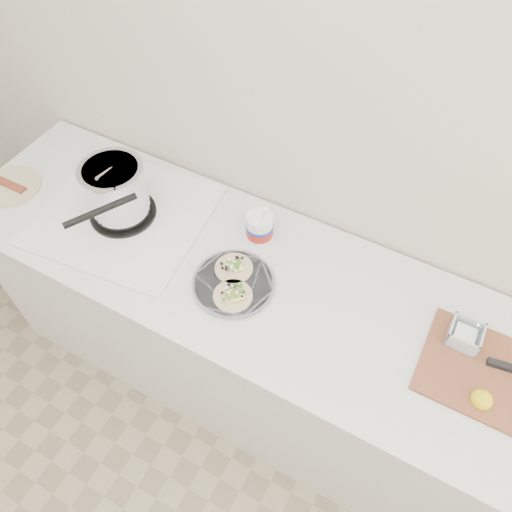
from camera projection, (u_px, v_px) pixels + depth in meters
The scene contains 6 objects.
counter at pixel (272, 344), 2.01m from camera, with size 2.44×0.66×0.90m.
stove at pixel (119, 199), 1.76m from camera, with size 0.65×0.61×0.28m.
taco_plate at pixel (233, 282), 1.64m from camera, with size 0.28×0.28×0.04m.
tub at pixel (260, 226), 1.72m from camera, with size 0.10×0.10×0.21m.
cutboard at pixel (497, 373), 1.44m from camera, with size 0.44×0.31×0.07m.
bacon_plate at pixel (11, 186), 1.92m from camera, with size 0.23×0.23×0.02m.
Camera 1 is at (0.40, 0.57, 2.26)m, focal length 35.00 mm.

